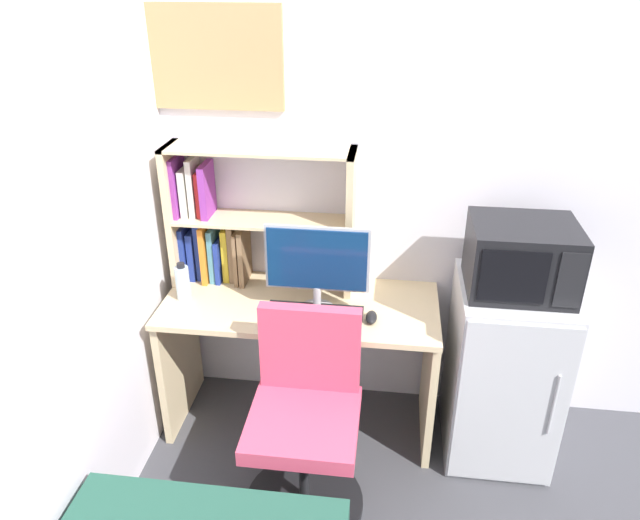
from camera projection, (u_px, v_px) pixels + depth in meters
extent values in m
cube|color=silver|center=(588.00, 179.00, 2.68)|extent=(6.40, 0.04, 2.60)
cube|color=beige|center=(300.00, 305.00, 2.82)|extent=(1.32, 0.58, 0.03)
cube|color=beige|center=(180.00, 357.00, 3.06)|extent=(0.04, 0.52, 0.70)
cube|color=beige|center=(429.00, 377.00, 2.91)|extent=(0.04, 0.52, 0.70)
cube|color=beige|center=(175.00, 215.00, 2.89)|extent=(0.03, 0.23, 0.70)
cube|color=beige|center=(351.00, 223.00, 2.79)|extent=(0.03, 0.23, 0.70)
cube|color=beige|center=(258.00, 149.00, 2.68)|extent=(0.89, 0.23, 0.01)
cube|color=beige|center=(262.00, 220.00, 2.84)|extent=(0.83, 0.23, 0.01)
cube|color=navy|center=(187.00, 251.00, 2.99)|extent=(0.02, 0.16, 0.28)
cube|color=navy|center=(194.00, 254.00, 3.00)|extent=(0.03, 0.14, 0.26)
cube|color=navy|center=(201.00, 249.00, 2.99)|extent=(0.03, 0.13, 0.31)
cube|color=orange|center=(207.00, 251.00, 2.97)|extent=(0.03, 0.18, 0.31)
cube|color=teal|center=(215.00, 253.00, 2.98)|extent=(0.03, 0.15, 0.28)
cube|color=navy|center=(221.00, 259.00, 2.99)|extent=(0.02, 0.16, 0.22)
cube|color=gold|center=(228.00, 253.00, 2.98)|extent=(0.03, 0.13, 0.28)
cube|color=brown|center=(234.00, 251.00, 2.97)|extent=(0.03, 0.13, 0.30)
cube|color=brown|center=(239.00, 255.00, 2.96)|extent=(0.02, 0.18, 0.28)
cube|color=brown|center=(245.00, 254.00, 2.95)|extent=(0.03, 0.18, 0.29)
cube|color=purple|center=(178.00, 186.00, 2.83)|extent=(0.02, 0.18, 0.29)
cube|color=silver|center=(187.00, 191.00, 2.85)|extent=(0.03, 0.15, 0.23)
cube|color=silver|center=(194.00, 186.00, 2.83)|extent=(0.03, 0.14, 0.28)
cube|color=#B21E1E|center=(201.00, 193.00, 2.84)|extent=(0.02, 0.14, 0.22)
cube|color=purple|center=(207.00, 190.00, 2.82)|extent=(0.03, 0.17, 0.26)
cylinder|color=#B7B7BC|center=(317.00, 309.00, 2.75)|extent=(0.16, 0.16, 0.02)
cylinder|color=#B7B7BC|center=(317.00, 298.00, 2.72)|extent=(0.04, 0.04, 0.11)
cube|color=#B7B7BC|center=(317.00, 259.00, 2.63)|extent=(0.47, 0.01, 0.31)
cube|color=navy|center=(317.00, 259.00, 2.63)|extent=(0.45, 0.02, 0.29)
cube|color=black|center=(315.00, 313.00, 2.72)|extent=(0.45, 0.15, 0.02)
ellipsoid|color=black|center=(371.00, 317.00, 2.66)|extent=(0.05, 0.10, 0.04)
cylinder|color=silver|center=(183.00, 283.00, 2.81)|extent=(0.07, 0.07, 0.17)
cylinder|color=black|center=(181.00, 265.00, 2.77)|extent=(0.04, 0.04, 0.02)
cube|color=silver|center=(502.00, 370.00, 2.80)|extent=(0.48, 0.54, 0.89)
cube|color=silver|center=(511.00, 408.00, 2.56)|extent=(0.46, 0.01, 0.86)
cylinder|color=#B2B2B7|center=(554.00, 405.00, 2.51)|extent=(0.01, 0.01, 0.31)
cube|color=black|center=(521.00, 257.00, 2.53)|extent=(0.45, 0.37, 0.31)
cube|color=black|center=(513.00, 277.00, 2.37)|extent=(0.27, 0.01, 0.23)
cube|color=black|center=(571.00, 281.00, 2.35)|extent=(0.11, 0.01, 0.25)
cylinder|color=black|center=(305.00, 502.00, 2.64)|extent=(0.52, 0.52, 0.04)
cylinder|color=black|center=(304.00, 466.00, 2.54)|extent=(0.04, 0.04, 0.44)
cube|color=#D84766|center=(303.00, 424.00, 2.43)|extent=(0.46, 0.46, 0.07)
cube|color=#D84766|center=(310.00, 348.00, 2.51)|extent=(0.43, 0.06, 0.40)
cube|color=tan|center=(213.00, 58.00, 2.62)|extent=(0.64, 0.02, 0.46)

